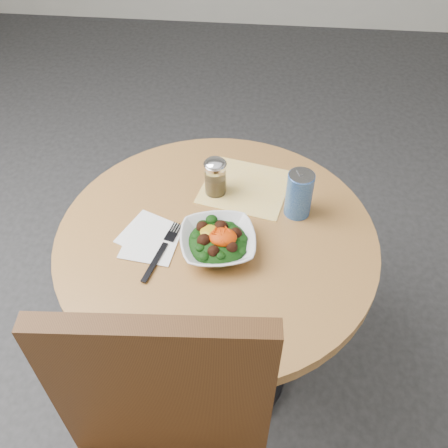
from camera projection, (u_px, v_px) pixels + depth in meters
The scene contains 8 objects.
ground at pixel (219, 366), 1.93m from camera, with size 6.00×6.00×0.00m, color #2A2A2C.
table at pixel (217, 278), 1.53m from camera, with size 0.90×0.90×0.75m.
cloth_napkin at pixel (245, 187), 1.53m from camera, with size 0.25×0.23×0.00m, color #FCB40D.
paper_napkins at pixel (150, 238), 1.38m from camera, with size 0.19×0.21×0.00m.
salad_bowl at pixel (218, 242), 1.34m from camera, with size 0.24×0.24×0.08m.
fork at pixel (163, 249), 1.35m from camera, with size 0.08×0.22×0.00m.
spice_shaker at pixel (215, 177), 1.47m from camera, with size 0.07×0.07×0.12m.
beverage_can at pixel (299, 194), 1.40m from camera, with size 0.08×0.08×0.15m.
Camera 1 is at (0.11, -0.93, 1.78)m, focal length 40.00 mm.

